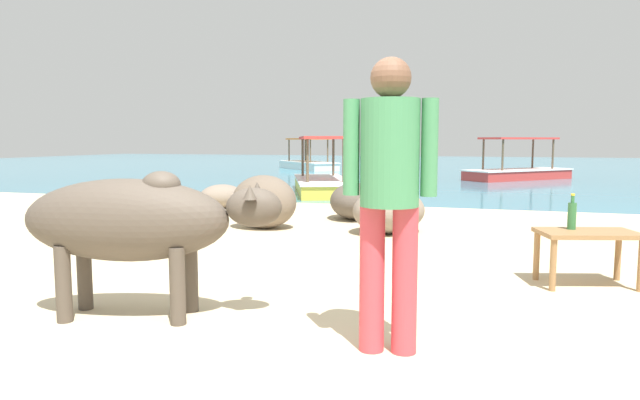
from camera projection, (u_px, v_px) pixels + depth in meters
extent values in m
cube|color=#CCB78E|center=(206.00, 336.00, 3.45)|extent=(18.00, 14.00, 0.04)
cube|color=teal|center=(454.00, 168.00, 24.35)|extent=(60.00, 36.00, 0.03)
cylinder|color=#4C4238|center=(191.00, 276.00, 3.86)|extent=(0.10, 0.10, 0.50)
cylinder|color=#4C4238|center=(177.00, 286.00, 3.58)|extent=(0.10, 0.10, 0.50)
cylinder|color=#4C4238|center=(85.00, 274.00, 3.91)|extent=(0.10, 0.10, 0.50)
cylinder|color=#4C4238|center=(63.00, 284.00, 3.63)|extent=(0.10, 0.10, 0.50)
ellipsoid|color=#4C4238|center=(127.00, 220.00, 3.70)|extent=(1.45, 0.81, 0.55)
ellipsoid|color=#4C4238|center=(254.00, 207.00, 3.63)|extent=(0.41, 0.30, 0.26)
cone|color=#4C4238|center=(257.00, 189.00, 3.75)|extent=(0.11, 0.11, 0.09)
cone|color=#4C4238|center=(250.00, 192.00, 3.50)|extent=(0.11, 0.11, 0.09)
ellipsoid|color=#4C4238|center=(161.00, 185.00, 3.66)|extent=(0.30, 0.27, 0.18)
cube|color=olive|center=(588.00, 233.00, 4.53)|extent=(0.85, 0.63, 0.04)
cylinder|color=olive|center=(618.00, 256.00, 4.73)|extent=(0.05, 0.05, 0.41)
cylinder|color=olive|center=(537.00, 256.00, 4.74)|extent=(0.05, 0.05, 0.41)
cylinder|color=olive|center=(553.00, 265.00, 4.38)|extent=(0.05, 0.05, 0.41)
cylinder|color=#2D6B38|center=(572.00, 216.00, 4.61)|extent=(0.07, 0.07, 0.22)
cylinder|color=#2D6B38|center=(573.00, 199.00, 4.59)|extent=(0.03, 0.03, 0.06)
cylinder|color=yellow|center=(573.00, 195.00, 4.59)|extent=(0.03, 0.03, 0.02)
cylinder|color=#CC3D47|center=(372.00, 279.00, 3.12)|extent=(0.14, 0.14, 0.82)
cylinder|color=#CC3D47|center=(405.00, 280.00, 3.09)|extent=(0.14, 0.14, 0.82)
cylinder|color=#428956|center=(390.00, 153.00, 3.03)|extent=(0.32, 0.32, 0.58)
cylinder|color=#428956|center=(351.00, 147.00, 3.06)|extent=(0.09, 0.09, 0.52)
cylinder|color=#428956|center=(430.00, 148.00, 2.99)|extent=(0.09, 0.09, 0.52)
sphere|color=brown|center=(391.00, 78.00, 2.99)|extent=(0.22, 0.22, 0.22)
ellipsoid|color=gray|center=(389.00, 211.00, 7.14)|extent=(1.24, 1.29, 0.57)
ellipsoid|color=brown|center=(355.00, 201.00, 8.39)|extent=(0.95, 1.11, 0.55)
ellipsoid|color=gray|center=(222.00, 196.00, 9.75)|extent=(0.95, 0.89, 0.42)
ellipsoid|color=#6B5B4C|center=(264.00, 202.00, 7.51)|extent=(0.94, 0.74, 0.72)
cube|color=white|center=(308.00, 166.00, 23.43)|extent=(3.27, 3.37, 0.28)
cube|color=white|center=(308.00, 162.00, 23.41)|extent=(3.36, 3.46, 0.04)
cylinder|color=brown|center=(328.00, 151.00, 22.57)|extent=(0.06, 0.06, 0.95)
cylinder|color=brown|center=(310.00, 152.00, 22.23)|extent=(0.06, 0.06, 0.95)
cylinder|color=brown|center=(305.00, 151.00, 24.50)|extent=(0.06, 0.06, 0.95)
cylinder|color=brown|center=(289.00, 151.00, 24.16)|extent=(0.06, 0.06, 0.95)
cube|color=orange|center=(308.00, 139.00, 23.31)|extent=(2.41, 2.47, 0.06)
cube|color=gold|center=(321.00, 186.00, 12.99)|extent=(2.35, 3.75, 0.28)
cube|color=white|center=(321.00, 179.00, 12.97)|extent=(2.43, 3.84, 0.04)
cylinder|color=brown|center=(303.00, 158.00, 13.97)|extent=(0.06, 0.06, 0.95)
cylinder|color=brown|center=(333.00, 158.00, 14.03)|extent=(0.06, 0.06, 0.95)
cylinder|color=brown|center=(307.00, 162.00, 11.83)|extent=(0.06, 0.06, 0.95)
cylinder|color=brown|center=(344.00, 161.00, 11.89)|extent=(0.06, 0.06, 0.95)
cube|color=red|center=(321.00, 138.00, 12.87)|extent=(1.80, 2.69, 0.06)
cube|color=#C63833|center=(518.00, 175.00, 17.25)|extent=(3.29, 3.35, 0.28)
cube|color=white|center=(518.00, 170.00, 17.23)|extent=(3.38, 3.44, 0.04)
cylinder|color=brown|center=(533.00, 154.00, 18.04)|extent=(0.06, 0.06, 0.95)
cylinder|color=brown|center=(553.00, 155.00, 17.37)|extent=(0.06, 0.06, 0.95)
cylinder|color=brown|center=(483.00, 155.00, 17.01)|extent=(0.06, 0.06, 0.95)
cylinder|color=brown|center=(503.00, 156.00, 16.33)|extent=(0.06, 0.06, 0.95)
cube|color=red|center=(519.00, 138.00, 17.13)|extent=(2.42, 2.46, 0.06)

